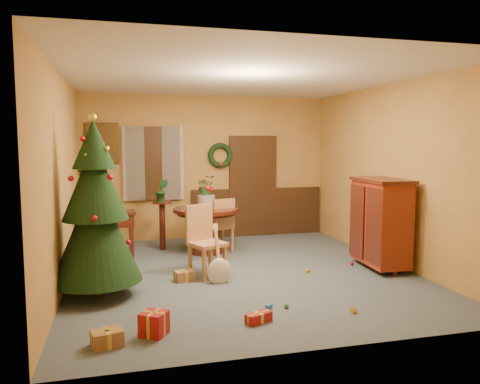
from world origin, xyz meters
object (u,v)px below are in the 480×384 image
object	(u,v)px
chair_near	(204,238)
christmas_tree	(96,211)
dining_table	(206,221)
writing_desk	(108,223)
sideboard	(381,221)

from	to	relation	value
chair_near	christmas_tree	distance (m)	1.68
dining_table	christmas_tree	bearing A→B (deg)	-131.32
dining_table	writing_desk	distance (m)	1.68
dining_table	chair_near	size ratio (longest dim) A/B	1.12
christmas_tree	sideboard	distance (m)	4.23
christmas_tree	sideboard	world-z (taller)	christmas_tree
christmas_tree	chair_near	bearing A→B (deg)	21.75
dining_table	writing_desk	world-z (taller)	dining_table
chair_near	christmas_tree	size ratio (longest dim) A/B	0.45
dining_table	sideboard	bearing A→B (deg)	-35.26
christmas_tree	sideboard	xyz separation A→B (m)	(4.20, 0.30, -0.35)
christmas_tree	writing_desk	size ratio (longest dim) A/B	2.53
writing_desk	sideboard	bearing A→B (deg)	-23.11
chair_near	writing_desk	xyz separation A→B (m)	(-1.39, 1.47, 0.04)
chair_near	sideboard	xyz separation A→B (m)	(2.72, -0.29, 0.19)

